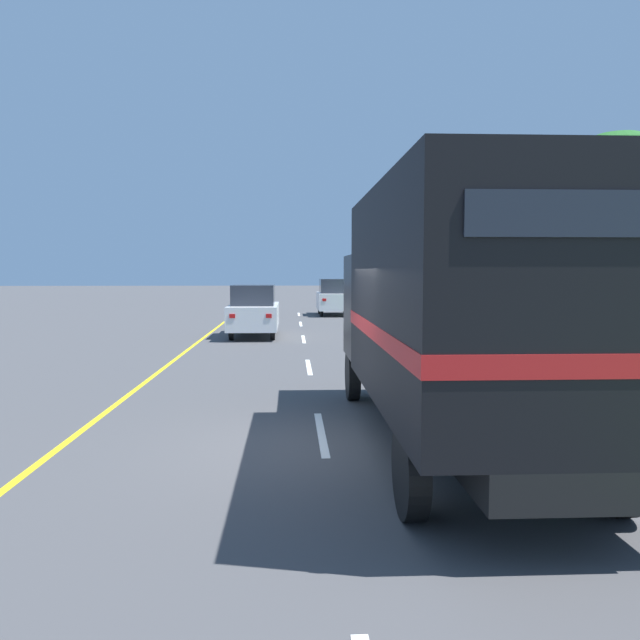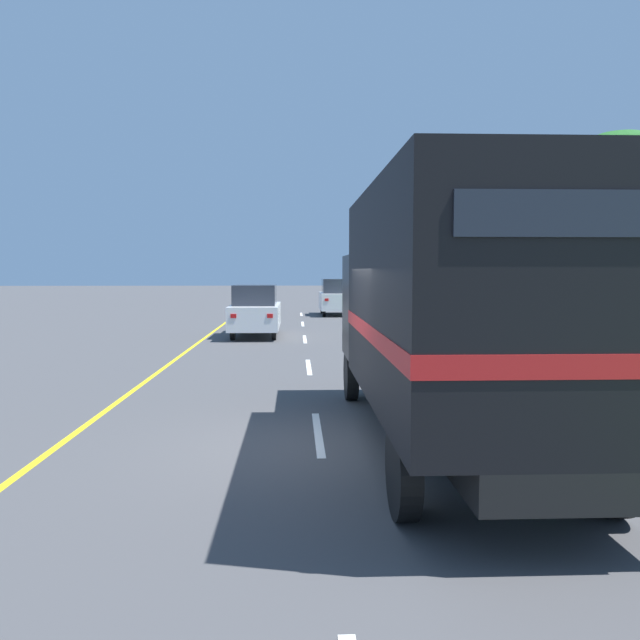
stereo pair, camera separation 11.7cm
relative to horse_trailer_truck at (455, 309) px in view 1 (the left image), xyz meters
name	(u,v)px [view 1 (the left image)]	position (x,y,z in m)	size (l,w,h in m)	color
ground_plane	(324,446)	(-1.78, 0.27, -1.96)	(200.00, 200.00, 0.00)	#444447
edge_line_yellow	(208,334)	(-5.48, 16.06, -1.95)	(0.12, 58.80, 0.01)	yellow
centre_dash_near	(321,433)	(-1.78, 0.99, -1.95)	(0.12, 2.60, 0.01)	white
centre_dash_mid_a	(309,367)	(-1.78, 7.59, -1.95)	(0.12, 2.60, 0.01)	white
centre_dash_mid_b	(304,339)	(-1.78, 14.19, -1.95)	(0.12, 2.60, 0.01)	white
centre_dash_far	(301,324)	(-1.78, 20.79, -1.95)	(0.12, 2.60, 0.01)	white
centre_dash_farthest	(299,314)	(-1.78, 27.39, -1.95)	(0.12, 2.60, 0.01)	white
horse_trailer_truck	(455,309)	(0.00, 0.00, 0.00)	(2.46, 7.81, 3.50)	black
lead_car_white	(254,311)	(-3.63, 15.26, -0.97)	(1.80, 4.23, 1.96)	black
lead_car_white_ahead	(334,297)	(0.18, 26.71, -0.94)	(1.80, 4.05, 2.04)	black
highway_sign	(528,308)	(3.82, 7.26, -0.43)	(1.89, 0.09, 2.57)	#9E9EA3
roadside_tree_near	(615,212)	(7.63, 10.34, 2.30)	(4.77, 4.77, 6.65)	brown
roadside_tree_mid	(504,258)	(7.47, 19.68, 1.09)	(3.03, 3.03, 4.58)	#4C3823
roadside_tree_far	(465,251)	(8.23, 28.83, 1.75)	(3.57, 3.57, 5.50)	#4C3823
delineator_post	(527,368)	(2.55, 3.94, -1.45)	(0.08, 0.08, 0.95)	white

